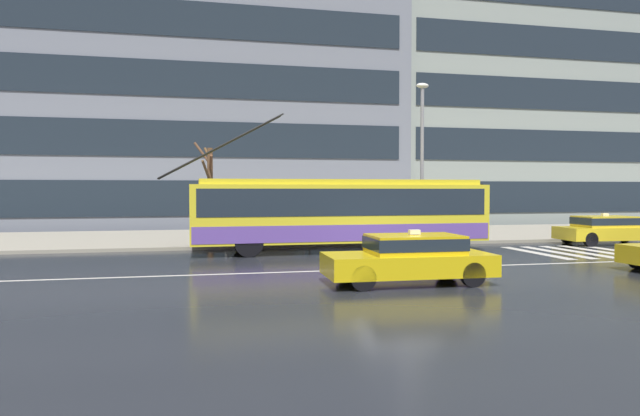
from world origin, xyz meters
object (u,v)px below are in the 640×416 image
Objects in this scene: street_lamp at (422,148)px; street_tree_bare at (209,188)px; taxi_oncoming_near at (410,257)px; pedestrian_walking_past at (413,205)px; pedestrian_approaching_curb at (365,205)px; trolleybus at (341,212)px; taxi_ahead_of_bus at (607,229)px; bus_shelter at (267,200)px; pedestrian_at_shelter at (292,205)px.

street_tree_bare is at bearing 169.67° from street_lamp.
street_lamp reaches higher than taxi_oncoming_near.
street_tree_bare is (-9.52, 0.79, 0.79)m from pedestrian_walking_past.
street_lamp is at bearing -10.52° from pedestrian_approaching_curb.
taxi_oncoming_near is (-0.16, -7.76, -0.86)m from trolleybus.
pedestrian_walking_past is at bearing 154.89° from taxi_ahead_of_bus.
taxi_ahead_of_bus is 14.70m from taxi_oncoming_near.
bus_shelter reaches higher than taxi_ahead_of_bus.
pedestrian_approaching_curb is (4.54, 0.07, -0.22)m from bus_shelter.
trolleybus is 4.42m from pedestrian_at_shelter.
pedestrian_at_shelter is 1.02× the size of pedestrian_walking_past.
bus_shelter is 4.55m from pedestrian_approaching_curb.
pedestrian_approaching_curb is 7.14m from street_tree_bare.
bus_shelter is 1.97× the size of pedestrian_walking_past.
street_tree_bare is (-9.54, 1.74, -1.83)m from street_lamp.
taxi_ahead_of_bus is 8.55m from pedestrian_walking_past.
pedestrian_at_shelter is (-1.09, 11.99, 1.02)m from taxi_oncoming_near.
taxi_oncoming_near is 13.33m from street_tree_bare.
trolleybus is 4.10m from bus_shelter.
street_lamp is at bearing 65.86° from taxi_oncoming_near.
taxi_oncoming_near is at bearing -112.23° from pedestrian_walking_past.
street_lamp reaches higher than pedestrian_at_shelter.
taxi_oncoming_near is at bearing -101.13° from pedestrian_approaching_curb.
pedestrian_at_shelter reaches higher than taxi_ahead_of_bus.
bus_shelter is at bearing -141.14° from pedestrian_at_shelter.
pedestrian_walking_past is at bearing 67.77° from taxi_oncoming_near.
street_lamp is (0.03, -0.95, 2.63)m from pedestrian_walking_past.
pedestrian_at_shelter is 6.54m from street_lamp.
street_tree_bare is at bearing 169.74° from pedestrian_approaching_curb.
street_lamp is at bearing -10.33° from street_tree_bare.
bus_shelter reaches higher than pedestrian_at_shelter.
trolleybus is 12.26m from taxi_ahead_of_bus.
trolleybus is at bearing -73.57° from pedestrian_at_shelter.
pedestrian_approaching_curb is (2.01, 3.27, 0.17)m from trolleybus.
pedestrian_walking_past is at bearing 91.53° from street_lamp.
trolleybus is at bearing 88.84° from taxi_oncoming_near.
taxi_oncoming_near is (-12.39, -7.91, -0.00)m from taxi_ahead_of_bus.
pedestrian_approaching_curb is at bearing 163.00° from taxi_ahead_of_bus.
trolleybus is at bearing -51.64° from bus_shelter.
taxi_ahead_of_bus is at bearing -14.31° from street_tree_bare.
street_tree_bare is (-3.72, 0.30, 0.78)m from pedestrian_at_shelter.
bus_shelter reaches higher than pedestrian_approaching_curb.
trolleybus reaches higher than taxi_ahead_of_bus.
trolleybus is 6.04m from street_lamp.
taxi_oncoming_near is at bearing -91.16° from trolleybus.
pedestrian_approaching_curb is at bearing 58.37° from trolleybus.
pedestrian_walking_past is (2.53, 0.48, -0.02)m from pedestrian_approaching_curb.
taxi_ahead_of_bus is 0.62× the size of street_lamp.
taxi_oncoming_near is at bearing -77.78° from bus_shelter.
bus_shelter is (-14.76, 3.06, 1.25)m from taxi_ahead_of_bus.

